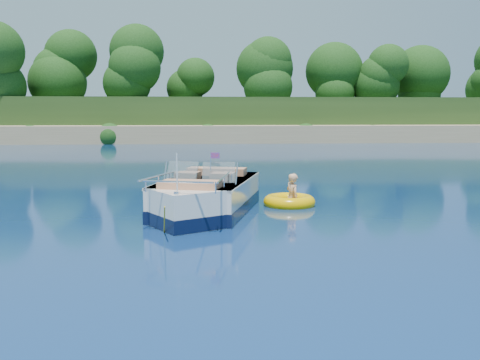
# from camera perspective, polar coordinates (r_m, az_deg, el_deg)

# --- Properties ---
(ground) EXTENTS (160.00, 160.00, 0.00)m
(ground) POSITION_cam_1_polar(r_m,az_deg,el_deg) (10.88, -3.39, -6.42)
(ground) COLOR #091D42
(ground) RESTS_ON ground
(shoreline) EXTENTS (170.00, 59.00, 6.00)m
(shoreline) POSITION_cam_1_polar(r_m,az_deg,el_deg) (74.37, -4.40, 5.90)
(shoreline) COLOR #957F56
(shoreline) RESTS_ON ground
(treeline) EXTENTS (150.00, 7.12, 8.19)m
(treeline) POSITION_cam_1_polar(r_m,az_deg,el_deg) (51.68, -4.33, 10.44)
(treeline) COLOR black
(treeline) RESTS_ON ground
(motorboat) EXTENTS (3.04, 5.73, 1.95)m
(motorboat) POSITION_cam_1_polar(r_m,az_deg,el_deg) (13.54, -3.85, -2.10)
(motorboat) COLOR silver
(motorboat) RESTS_ON ground
(tow_tube) EXTENTS (1.88, 1.88, 0.38)m
(tow_tube) POSITION_cam_1_polar(r_m,az_deg,el_deg) (14.93, 5.28, -2.33)
(tow_tube) COLOR #E7AC00
(tow_tube) RESTS_ON ground
(boy) EXTENTS (0.60, 0.83, 1.50)m
(boy) POSITION_cam_1_polar(r_m,az_deg,el_deg) (14.87, 5.50, -2.77)
(boy) COLOR tan
(boy) RESTS_ON ground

